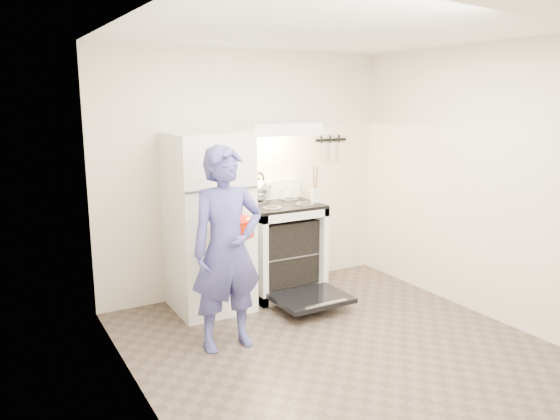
# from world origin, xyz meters

# --- Properties ---
(floor) EXTENTS (3.60, 3.60, 0.00)m
(floor) POSITION_xyz_m (0.00, 0.00, 0.00)
(floor) COLOR #4D4136
(floor) RESTS_ON ground
(back_wall) EXTENTS (3.20, 0.02, 2.50)m
(back_wall) POSITION_xyz_m (0.00, 1.80, 1.25)
(back_wall) COLOR beige
(back_wall) RESTS_ON ground
(refrigerator) EXTENTS (0.70, 0.70, 1.70)m
(refrigerator) POSITION_xyz_m (-0.58, 1.45, 0.85)
(refrigerator) COLOR white
(refrigerator) RESTS_ON floor
(stove_body) EXTENTS (0.76, 0.65, 0.92)m
(stove_body) POSITION_xyz_m (0.23, 1.48, 0.46)
(stove_body) COLOR white
(stove_body) RESTS_ON floor
(cooktop) EXTENTS (0.76, 0.65, 0.03)m
(cooktop) POSITION_xyz_m (0.23, 1.48, 0.94)
(cooktop) COLOR black
(cooktop) RESTS_ON stove_body
(backsplash) EXTENTS (0.76, 0.07, 0.20)m
(backsplash) POSITION_xyz_m (0.23, 1.76, 1.05)
(backsplash) COLOR white
(backsplash) RESTS_ON cooktop
(oven_door) EXTENTS (0.70, 0.54, 0.04)m
(oven_door) POSITION_xyz_m (0.23, 0.88, 0.12)
(oven_door) COLOR black
(oven_door) RESTS_ON floor
(oven_rack) EXTENTS (0.60, 0.52, 0.01)m
(oven_rack) POSITION_xyz_m (0.23, 1.48, 0.44)
(oven_rack) COLOR slate
(oven_rack) RESTS_ON stove_body
(range_hood) EXTENTS (0.76, 0.50, 0.12)m
(range_hood) POSITION_xyz_m (0.23, 1.55, 1.71)
(range_hood) COLOR white
(range_hood) RESTS_ON back_wall
(knife_strip) EXTENTS (0.40, 0.02, 0.03)m
(knife_strip) POSITION_xyz_m (1.05, 1.79, 1.55)
(knife_strip) COLOR black
(knife_strip) RESTS_ON back_wall
(pizza_stone) EXTENTS (0.35, 0.35, 0.02)m
(pizza_stone) POSITION_xyz_m (0.17, 1.47, 0.45)
(pizza_stone) COLOR #967055
(pizza_stone) RESTS_ON oven_rack
(tea_kettle) EXTENTS (0.25, 0.21, 0.31)m
(tea_kettle) POSITION_xyz_m (0.08, 1.70, 1.10)
(tea_kettle) COLOR silver
(tea_kettle) RESTS_ON cooktop
(utensil_jar) EXTENTS (0.12, 0.12, 0.13)m
(utensil_jar) POSITION_xyz_m (0.51, 1.26, 1.05)
(utensil_jar) COLOR silver
(utensil_jar) RESTS_ON cooktop
(person) EXTENTS (0.61, 0.41, 1.66)m
(person) POSITION_xyz_m (-0.77, 0.58, 0.83)
(person) COLOR navy
(person) RESTS_ON floor
(dutch_oven) EXTENTS (0.38, 0.31, 0.24)m
(dutch_oven) POSITION_xyz_m (-0.52, 0.96, 0.89)
(dutch_oven) COLOR red
(dutch_oven) RESTS_ON person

